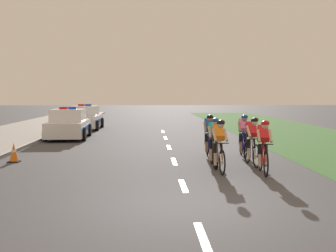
{
  "coord_description": "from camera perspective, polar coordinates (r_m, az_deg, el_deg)",
  "views": [
    {
      "loc": [
        -0.84,
        -8.82,
        2.26
      ],
      "look_at": [
        -0.15,
        7.35,
        1.1
      ],
      "focal_mm": 48.54,
      "sensor_mm": 36.0,
      "label": 1
    }
  ],
  "objects": [
    {
      "name": "cyclist_fourth",
      "position": [
        14.45,
        10.5,
        -1.82
      ],
      "size": [
        0.43,
        1.72,
        1.56
      ],
      "color": "black",
      "rests_on": "ground"
    },
    {
      "name": "police_car_nearest",
      "position": [
        23.37,
        -12.39,
        0.12
      ],
      "size": [
        2.11,
        4.45,
        1.59
      ],
      "color": "white",
      "rests_on": "ground"
    },
    {
      "name": "ground_plane",
      "position": [
        9.14,
        2.97,
        -10.21
      ],
      "size": [
        160.0,
        160.0,
        0.0
      ],
      "primitive_type": "plane",
      "color": "#424247"
    },
    {
      "name": "cyclist_second",
      "position": [
        13.03,
        11.89,
        -2.48
      ],
      "size": [
        0.45,
        1.72,
        1.56
      ],
      "color": "black",
      "rests_on": "ground"
    },
    {
      "name": "cyclist_third",
      "position": [
        14.05,
        5.8,
        -1.94
      ],
      "size": [
        0.42,
        1.72,
        1.56
      ],
      "color": "black",
      "rests_on": "ground"
    },
    {
      "name": "cyclist_lead",
      "position": [
        13.07,
        6.39,
        -2.4
      ],
      "size": [
        0.43,
        1.72,
        1.56
      ],
      "color": "black",
      "rests_on": "ground"
    },
    {
      "name": "grass_verge",
      "position": [
        24.38,
        17.47,
        -1.4
      ],
      "size": [
        7.0,
        60.0,
        0.01
      ],
      "primitive_type": "cube",
      "color": "#3D7033",
      "rests_on": "ground"
    },
    {
      "name": "traffic_cone_near",
      "position": [
        15.8,
        -18.8,
        -3.21
      ],
      "size": [
        0.36,
        0.36,
        0.64
      ],
      "color": "black",
      "rests_on": "ground"
    },
    {
      "name": "cyclist_fifth",
      "position": [
        16.12,
        5.17,
        -1.16
      ],
      "size": [
        0.42,
        1.72,
        1.56
      ],
      "color": "black",
      "rests_on": "ground"
    },
    {
      "name": "lane_markings_centre",
      "position": [
        17.13,
        0.4,
        -3.47
      ],
      "size": [
        0.14,
        21.6,
        0.01
      ],
      "color": "white",
      "rests_on": "ground"
    },
    {
      "name": "kerb_edge",
      "position": [
        23.5,
        -15.14,
        -1.41
      ],
      "size": [
        0.16,
        60.0,
        0.13
      ],
      "primitive_type": "cube",
      "color": "#9E9E99",
      "rests_on": "ground"
    },
    {
      "name": "police_car_second",
      "position": [
        29.33,
        -10.35,
        0.94
      ],
      "size": [
        2.04,
        4.42,
        1.59
      ],
      "color": "silver",
      "rests_on": "ground"
    },
    {
      "name": "cyclist_sixth",
      "position": [
        16.28,
        9.45,
        -1.15
      ],
      "size": [
        0.44,
        1.72,
        1.56
      ],
      "color": "black",
      "rests_on": "ground"
    }
  ]
}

